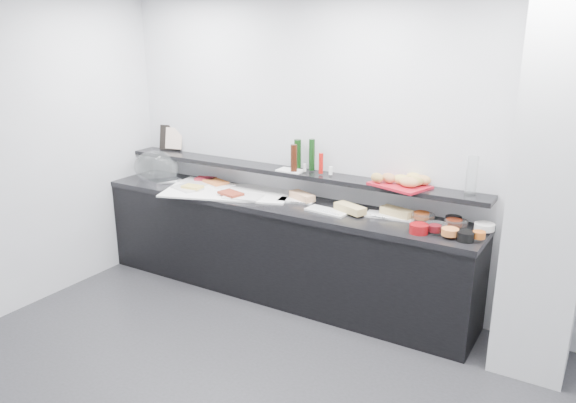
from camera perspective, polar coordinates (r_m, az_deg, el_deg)
The scene contains 55 objects.
back_wall at distance 4.84m, azimuth 7.97°, elevation 4.80°, with size 5.00×0.02×2.70m, color silver.
column at distance 4.15m, azimuth 25.31°, elevation 1.24°, with size 0.50×0.50×2.70m, color silver.
buffet_cabinet at distance 5.17m, azimuth -0.95°, elevation -4.98°, with size 3.60×0.60×0.85m, color black.
counter_top at distance 5.02m, azimuth -0.98°, elevation -0.21°, with size 3.62×0.62×0.05m, color black.
wall_shelf at distance 5.09m, azimuth 0.05°, elevation 3.03°, with size 3.60×0.25×0.04m, color black.
cloche_base at distance 5.81m, azimuth -12.80°, elevation 2.25°, with size 0.41×0.27×0.04m, color #B3B5BA.
cloche_dome at distance 5.87m, azimuth -13.22°, elevation 3.43°, with size 0.47×0.31×0.34m, color white.
linen_runner at distance 5.29m, azimuth -6.16°, elevation 0.98°, with size 1.18×0.56×0.01m, color white.
platter_meat_a at distance 5.65m, azimuth -9.13°, elevation 2.06°, with size 0.31×0.21×0.01m, color silver.
food_meat_a at distance 5.66m, azimuth -8.39°, elevation 2.31°, with size 0.19×0.12×0.02m, color maroon.
platter_salmon at distance 5.52m, azimuth -7.03°, elevation 1.81°, with size 0.30×0.20×0.01m, color white.
food_salmon at distance 5.53m, azimuth -7.35°, elevation 1.99°, with size 0.24×0.16×0.02m, color orange.
platter_cheese at distance 5.42m, azimuth -10.22°, elevation 1.37°, with size 0.29×0.19×0.01m, color silver.
food_cheese at distance 5.38m, azimuth -9.67°, elevation 1.49°, with size 0.19×0.12×0.02m, color #F5D15F.
platter_meat_b at distance 5.08m, azimuth -4.60°, elevation 0.52°, with size 0.33×0.22×0.01m, color white.
food_meat_b at distance 5.12m, azimuth -5.84°, elevation 0.83°, with size 0.22×0.14×0.02m, color maroon.
sandwich_plate_left at distance 4.99m, azimuth 0.85°, elevation 0.09°, with size 0.32×0.14×0.01m, color white.
sandwich_food_left at distance 5.00m, azimuth 1.44°, elevation 0.56°, with size 0.26×0.10×0.06m, color #E7A979.
tongs_left at distance 4.91m, azimuth 1.12°, elevation -0.08°, with size 0.01×0.01×0.16m, color silver.
sandwich_plate_mid at distance 4.72m, azimuth 3.99°, elevation -0.98°, with size 0.37×0.16×0.01m, color white.
sandwich_food_mid at distance 4.68m, azimuth 6.32°, elevation -0.71°, with size 0.28×0.11×0.06m, color tan.
tongs_mid at distance 4.64m, azimuth 4.34°, elevation -1.14°, with size 0.01×0.01×0.16m, color silver.
sandwich_plate_right at distance 4.66m, azimuth 10.37°, elevation -1.46°, with size 0.40×0.17×0.01m, color white.
sandwich_food_right at distance 4.65m, azimuth 10.98°, elevation -1.04°, with size 0.27×0.10×0.06m, color #D7B871.
tongs_right at distance 4.59m, azimuth 9.27°, elevation -1.54°, with size 0.01×0.01×0.16m, color silver.
bowl_glass_fruit at distance 4.57m, azimuth 13.53°, elevation -1.67°, with size 0.18×0.18×0.07m, color white.
fill_glass_fruit at distance 4.60m, azimuth 13.41°, elevation -1.38°, with size 0.12×0.12×0.05m, color #D0521C.
bowl_black_jam at distance 4.57m, azimuth 16.45°, elevation -1.89°, with size 0.13×0.13×0.07m, color black.
fill_black_jam at distance 4.50m, azimuth 16.52°, elevation -2.05°, with size 0.12×0.12×0.05m, color #581B0C.
bowl_glass_cream at distance 4.48m, azimuth 16.67°, elevation -2.28°, with size 0.18×0.18×0.07m, color white.
fill_glass_cream at distance 4.47m, azimuth 19.33°, elevation -2.43°, with size 0.15×0.15×0.05m, color white.
bowl_red_jam at distance 4.33m, azimuth 13.16°, elevation -2.70°, with size 0.14×0.14×0.07m, color maroon.
fill_red_jam at distance 4.33m, azimuth 14.72°, elevation -2.65°, with size 0.09×0.09×0.05m, color #4F0B10.
bowl_glass_salmon at distance 4.37m, azimuth 14.82°, elevation -2.61°, with size 0.16×0.16×0.07m, color white.
fill_glass_salmon at distance 4.28m, azimuth 16.14°, elevation -2.98°, with size 0.13×0.13×0.05m, color orange.
bowl_black_fruit at distance 4.26m, azimuth 17.58°, elevation -3.38°, with size 0.13×0.13×0.07m, color black.
fill_black_fruit at distance 4.29m, azimuth 18.84°, elevation -3.21°, with size 0.09×0.09×0.05m, color #CD5E1C.
framed_print at distance 6.04m, azimuth -11.84°, elevation 6.37°, with size 0.24×0.02×0.26m, color black.
print_art at distance 6.00m, azimuth -11.53°, elevation 6.31°, with size 0.20×0.00×0.22m, color beige.
condiment_tray at distance 5.03m, azimuth 0.28°, elevation 3.16°, with size 0.24×0.15×0.01m, color white.
bottle_green_a at distance 5.08m, azimuth 0.98°, elevation 4.87°, with size 0.06×0.06×0.26m, color black.
bottle_brown at distance 4.95m, azimuth 0.60°, elevation 4.44°, with size 0.06×0.06×0.24m, color #361509.
bottle_green_b at distance 5.00m, azimuth 2.44°, elevation 4.77°, with size 0.05×0.05×0.28m, color #0E3410.
bottle_hot at distance 4.89m, azimuth 3.37°, elevation 3.89°, with size 0.04×0.04×0.18m, color #BA110D.
shaker_salt at distance 4.97m, azimuth 1.69°, elevation 3.46°, with size 0.03×0.03×0.07m, color silver.
shaker_pepper at distance 4.87m, azimuth 4.35°, elevation 3.15°, with size 0.03×0.03×0.07m, color white.
bread_tray at distance 4.62m, azimuth 11.29°, elevation 1.62°, with size 0.44×0.31×0.02m, color #B01323.
bread_roll_n at distance 4.69m, azimuth 12.68°, elevation 2.39°, with size 0.15×0.09×0.08m, color gold.
bread_roll_ne at distance 4.63m, azimuth 13.53°, elevation 2.14°, with size 0.14×0.09×0.08m, color #BE8548.
bread_roll_sw at distance 4.62m, azimuth 9.06°, elevation 2.40°, with size 0.12×0.07×0.08m, color #AA8441.
bread_roll_s at distance 4.53m, azimuth 12.18°, elevation 1.92°, with size 0.15×0.10×0.08m, color tan.
bread_roll_se at distance 4.58m, azimuth 12.84°, elevation 2.03°, with size 0.12×0.08×0.08m, color #B69545.
bread_roll_midw at distance 4.63m, azimuth 10.21°, elevation 2.36°, with size 0.13×0.09×0.08m, color #B57345.
bread_roll_mide at distance 4.60m, azimuth 11.49°, elevation 2.20°, with size 0.15×0.10×0.08m, color gold.
carafe at distance 4.49m, azimuth 18.16°, elevation 2.49°, with size 0.09×0.09×0.30m, color silver.
Camera 1 is at (1.84, -2.36, 2.37)m, focal length 35.00 mm.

